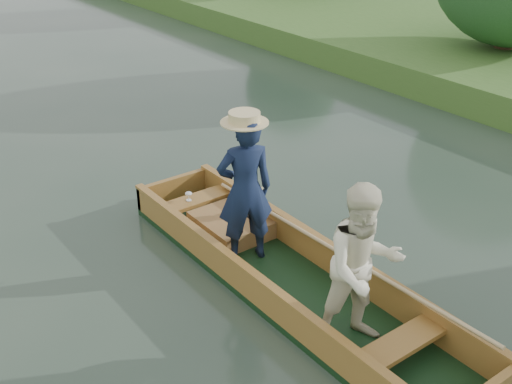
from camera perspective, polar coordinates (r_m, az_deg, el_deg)
ground at (r=7.21m, az=2.89°, el=-8.49°), size 120.00×120.00×0.00m
punt at (r=6.75m, az=3.69°, el=-5.00°), size 1.15×5.00×1.85m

